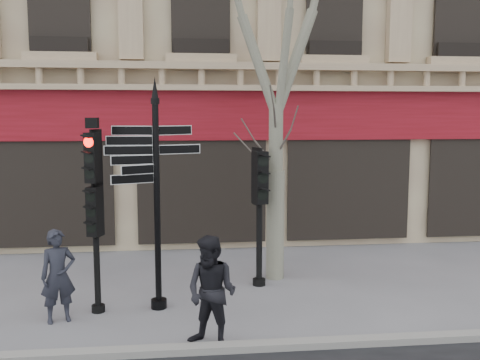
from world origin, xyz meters
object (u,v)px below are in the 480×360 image
object	(u,v)px
traffic_signal_main	(94,191)
pedestrian_a	(58,276)
pedestrian_b	(212,292)
traffic_signal_secondary	(259,192)
fingerpost	(156,155)

from	to	relation	value
traffic_signal_main	pedestrian_a	size ratio (longest dim) A/B	2.17
pedestrian_a	pedestrian_b	bearing A→B (deg)	-48.46
traffic_signal_secondary	pedestrian_b	xyz separation A→B (m)	(-1.17, -2.93, -1.12)
traffic_signal_main	traffic_signal_secondary	distance (m)	3.41
traffic_signal_secondary	fingerpost	bearing A→B (deg)	-164.61
traffic_signal_main	traffic_signal_secondary	xyz separation A→B (m)	(3.17, 1.22, -0.25)
fingerpost	traffic_signal_secondary	bearing A→B (deg)	18.80
fingerpost	traffic_signal_secondary	world-z (taller)	fingerpost
pedestrian_a	traffic_signal_main	bearing A→B (deg)	11.29
traffic_signal_main	pedestrian_b	world-z (taller)	traffic_signal_main
pedestrian_a	traffic_signal_secondary	bearing A→B (deg)	1.46
fingerpost	pedestrian_a	xyz separation A→B (m)	(-1.70, -0.48, -2.06)
fingerpost	pedestrian_a	size ratio (longest dim) A/B	2.61
fingerpost	pedestrian_a	bearing A→B (deg)	-174.49
fingerpost	traffic_signal_main	world-z (taller)	fingerpost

